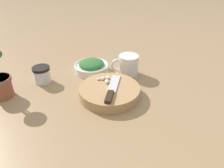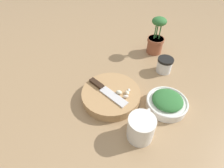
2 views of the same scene
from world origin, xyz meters
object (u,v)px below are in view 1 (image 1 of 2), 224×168
garlic_cloves (105,79)px  coffee_mug (128,65)px  chef_knife (112,90)px  spice_jar (42,75)px  cutting_board (110,92)px  herb_bowl (92,66)px

garlic_cloves → coffee_mug: (0.03, -0.16, -0.00)m
chef_knife → spice_jar: (0.29, 0.14, -0.01)m
cutting_board → coffee_mug: (0.08, -0.18, 0.03)m
chef_knife → coffee_mug: bearing=80.2°
chef_knife → garlic_cloves: 0.08m
chef_knife → coffee_mug: size_ratio=1.47×
cutting_board → spice_jar: spice_jar is taller
herb_bowl → coffee_mug: coffee_mug is taller
chef_knife → herb_bowl: (0.23, -0.07, -0.02)m
herb_bowl → coffee_mug: (-0.13, -0.11, 0.02)m
herb_bowl → spice_jar: size_ratio=2.18×
chef_knife → herb_bowl: size_ratio=1.05×
garlic_cloves → spice_jar: (0.22, 0.17, -0.01)m
cutting_board → herb_bowl: 0.22m
cutting_board → herb_bowl: herb_bowl is taller
chef_knife → herb_bowl: 0.25m
chef_knife → garlic_cloves: garlic_cloves is taller
herb_bowl → coffee_mug: size_ratio=1.39×
herb_bowl → coffee_mug: bearing=-139.0°
garlic_cloves → cutting_board: bearing=159.0°
cutting_board → spice_jar: size_ratio=3.23×
cutting_board → spice_jar: (0.27, 0.15, 0.02)m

